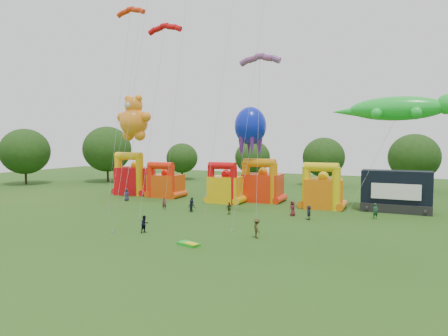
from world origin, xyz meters
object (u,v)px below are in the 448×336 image
at_px(teddy_bear_kite, 131,143).
at_px(bouncy_castle_2, 225,187).
at_px(stage_trailer, 396,192).
at_px(gecko_kite, 382,142).
at_px(octopus_kite, 250,131).
at_px(spectator_4, 229,208).
at_px(bouncy_castle_0, 134,178).
at_px(spectator_0, 127,195).

bearing_deg(teddy_bear_kite, bouncy_castle_2, 11.76).
height_order(stage_trailer, gecko_kite, gecko_kite).
bearing_deg(octopus_kite, teddy_bear_kite, -164.63).
height_order(stage_trailer, octopus_kite, octopus_kite).
relative_size(stage_trailer, octopus_kite, 0.59).
distance_m(teddy_bear_kite, octopus_kite, 18.21).
distance_m(teddy_bear_kite, gecko_kite, 35.68).
bearing_deg(spectator_4, teddy_bear_kite, -71.65).
bearing_deg(bouncy_castle_0, spectator_4, -24.60).
bearing_deg(bouncy_castle_2, spectator_0, -161.54).
bearing_deg(gecko_kite, spectator_4, -148.23).
distance_m(octopus_kite, spectator_0, 20.67).
bearing_deg(octopus_kite, gecko_kite, 0.72).
relative_size(gecko_kite, spectator_4, 9.73).
height_order(bouncy_castle_0, bouncy_castle_2, bouncy_castle_0).
xyz_separation_m(bouncy_castle_2, spectator_0, (-14.10, -4.71, -1.35)).
xyz_separation_m(stage_trailer, gecko_kite, (-1.77, -0.37, 6.35)).
height_order(gecko_kite, spectator_0, gecko_kite).
bearing_deg(spectator_4, bouncy_castle_2, -118.22).
height_order(bouncy_castle_0, teddy_bear_kite, teddy_bear_kite).
bearing_deg(spectator_0, gecko_kite, -11.57).
relative_size(stage_trailer, gecko_kite, 0.56).
height_order(bouncy_castle_0, stage_trailer, bouncy_castle_0).
height_order(bouncy_castle_2, spectator_0, bouncy_castle_2).
relative_size(octopus_kite, spectator_4, 9.13).
bearing_deg(bouncy_castle_2, bouncy_castle_0, 174.00).
xyz_separation_m(bouncy_castle_0, spectator_4, (22.10, -10.12, -1.92)).
bearing_deg(bouncy_castle_0, spectator_0, -60.89).
xyz_separation_m(bouncy_castle_2, spectator_4, (4.34, -8.25, -1.52)).
bearing_deg(bouncy_castle_2, teddy_bear_kite, -168.24).
bearing_deg(spectator_0, bouncy_castle_2, -4.00).
bearing_deg(octopus_kite, spectator_4, -83.06).
distance_m(bouncy_castle_0, spectator_4, 24.38).
bearing_deg(spectator_0, teddy_bear_kite, 76.57).
height_order(bouncy_castle_2, spectator_4, bouncy_castle_2).
bearing_deg(stage_trailer, octopus_kite, -178.28).
distance_m(stage_trailer, teddy_bear_kite, 37.99).
bearing_deg(gecko_kite, octopus_kite, -179.28).
relative_size(bouncy_castle_0, octopus_kite, 0.51).
bearing_deg(octopus_kite, spectator_0, -159.25).
relative_size(stage_trailer, spectator_0, 4.40).
height_order(bouncy_castle_2, teddy_bear_kite, teddy_bear_kite).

